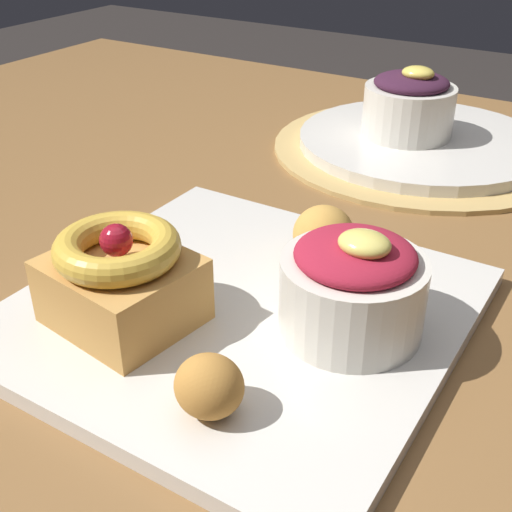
% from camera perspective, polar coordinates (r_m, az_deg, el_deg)
% --- Properties ---
extents(dining_table, '(1.33, 0.92, 0.73)m').
position_cam_1_polar(dining_table, '(0.63, 3.13, -4.89)').
color(dining_table, brown).
rests_on(dining_table, ground_plane).
extents(woven_placemat, '(0.32, 0.32, 0.00)m').
position_cam_1_polar(woven_placemat, '(0.76, 14.00, 8.96)').
color(woven_placemat, tan).
rests_on(woven_placemat, dining_table).
extents(front_plate, '(0.28, 0.28, 0.01)m').
position_cam_1_polar(front_plate, '(0.45, -1.34, -4.79)').
color(front_plate, silver).
rests_on(front_plate, dining_table).
extents(cake_slice, '(0.10, 0.09, 0.07)m').
position_cam_1_polar(cake_slice, '(0.43, -11.55, -1.87)').
color(cake_slice, '#C68E47').
rests_on(cake_slice, front_plate).
extents(berry_ramekin, '(0.09, 0.09, 0.07)m').
position_cam_1_polar(berry_ramekin, '(0.41, 8.33, -2.62)').
color(berry_ramekin, silver).
rests_on(berry_ramekin, front_plate).
extents(fritter_front, '(0.04, 0.04, 0.04)m').
position_cam_1_polar(fritter_front, '(0.36, -4.05, -11.10)').
color(fritter_front, '#BC7F38').
rests_on(fritter_front, front_plate).
extents(fritter_middle, '(0.05, 0.05, 0.04)m').
position_cam_1_polar(fritter_middle, '(0.49, 5.82, 1.90)').
color(fritter_middle, gold).
rests_on(fritter_middle, front_plate).
extents(back_plate, '(0.27, 0.27, 0.01)m').
position_cam_1_polar(back_plate, '(0.76, 14.08, 9.56)').
color(back_plate, silver).
rests_on(back_plate, woven_placemat).
extents(back_ramekin, '(0.10, 0.10, 0.08)m').
position_cam_1_polar(back_ramekin, '(0.74, 13.03, 12.57)').
color(back_ramekin, silver).
rests_on(back_ramekin, back_plate).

